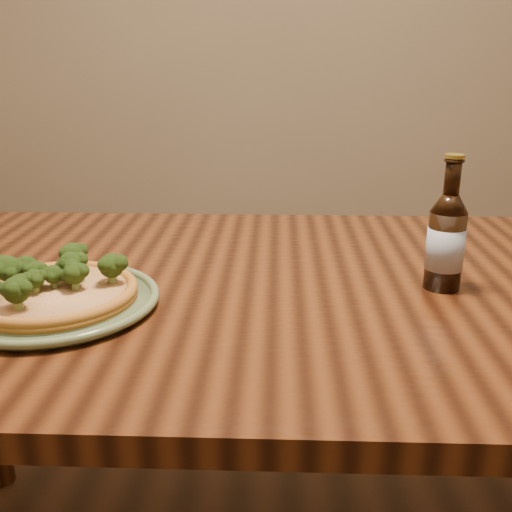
{
  "coord_description": "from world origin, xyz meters",
  "views": [
    {
      "loc": [
        0.03,
        -0.87,
        1.12
      ],
      "look_at": [
        -0.01,
        0.03,
        0.82
      ],
      "focal_mm": 42.0,
      "sensor_mm": 36.0,
      "label": 1
    }
  ],
  "objects_px": {
    "table": "(261,329)",
    "plate": "(55,301)",
    "beer_bottle": "(446,240)",
    "pizza": "(53,289)"
  },
  "relations": [
    {
      "from": "table",
      "to": "plate",
      "type": "distance_m",
      "value": 0.36
    },
    {
      "from": "table",
      "to": "beer_bottle",
      "type": "xyz_separation_m",
      "value": [
        0.3,
        -0.02,
        0.18
      ]
    },
    {
      "from": "pizza",
      "to": "plate",
      "type": "bearing_deg",
      "value": -63.51
    },
    {
      "from": "table",
      "to": "pizza",
      "type": "relative_size",
      "value": 6.27
    },
    {
      "from": "plate",
      "to": "pizza",
      "type": "relative_size",
      "value": 1.26
    },
    {
      "from": "plate",
      "to": "beer_bottle",
      "type": "relative_size",
      "value": 1.43
    },
    {
      "from": "table",
      "to": "pizza",
      "type": "xyz_separation_m",
      "value": [
        -0.32,
        -0.12,
        0.12
      ]
    },
    {
      "from": "plate",
      "to": "pizza",
      "type": "height_order",
      "value": "pizza"
    },
    {
      "from": "plate",
      "to": "pizza",
      "type": "xyz_separation_m",
      "value": [
        -0.0,
        0.0,
        0.02
      ]
    },
    {
      "from": "beer_bottle",
      "to": "table",
      "type": "bearing_deg",
      "value": 163.2
    }
  ]
}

